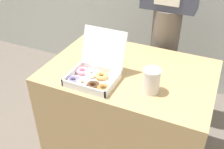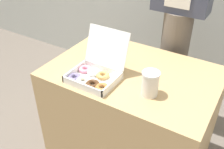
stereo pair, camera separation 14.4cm
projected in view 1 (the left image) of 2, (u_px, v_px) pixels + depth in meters
The scene contains 4 objects.
table at pixel (128, 116), 1.82m from camera, with size 1.02×0.70×0.76m.
donut_box at pixel (93, 74), 1.50m from camera, with size 0.29×0.30×0.26m.
coffee_cup at pixel (151, 81), 1.39m from camera, with size 0.09×0.09×0.14m.
person_customer at pixel (169, 9), 1.85m from camera, with size 0.38×0.21×1.81m.
Camera 1 is at (0.46, -1.28, 1.63)m, focal length 42.00 mm.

